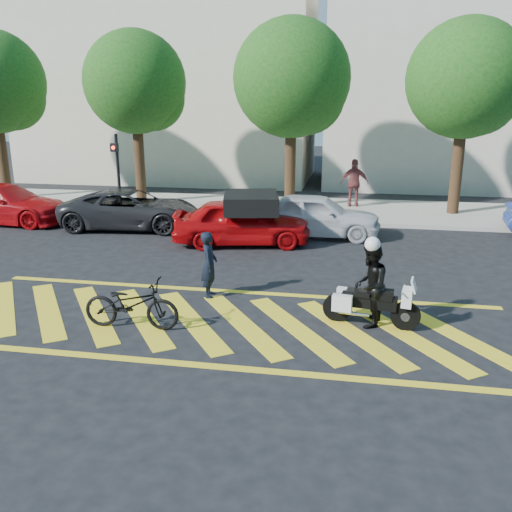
% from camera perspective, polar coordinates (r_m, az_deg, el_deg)
% --- Properties ---
extents(ground, '(90.00, 90.00, 0.00)m').
position_cam_1_polar(ground, '(11.38, -3.86, -7.00)').
color(ground, black).
rests_on(ground, ground).
extents(sidewalk, '(60.00, 5.00, 0.15)m').
position_cam_1_polar(sidewalk, '(22.72, 3.53, 4.97)').
color(sidewalk, '#9E998E').
rests_on(sidewalk, ground).
extents(crosswalk, '(12.33, 4.00, 0.01)m').
position_cam_1_polar(crosswalk, '(11.39, -4.05, -6.96)').
color(crosswalk, yellow).
rests_on(crosswalk, ground).
extents(building_left, '(16.00, 8.00, 10.00)m').
position_cam_1_polar(building_left, '(32.90, -8.87, 16.90)').
color(building_left, beige).
rests_on(building_left, ground).
extents(building_right, '(16.00, 8.00, 11.00)m').
position_cam_1_polar(building_right, '(31.80, 22.94, 16.80)').
color(building_right, beige).
rests_on(building_right, ground).
extents(tree_left, '(4.20, 4.20, 7.26)m').
position_cam_1_polar(tree_left, '(23.96, -12.25, 17.06)').
color(tree_left, black).
rests_on(tree_left, ground).
extents(tree_center, '(4.60, 4.60, 7.56)m').
position_cam_1_polar(tree_center, '(22.35, 4.13, 17.73)').
color(tree_center, black).
rests_on(tree_center, ground).
extents(tree_right, '(4.40, 4.40, 7.41)m').
position_cam_1_polar(tree_right, '(22.57, 21.50, 16.56)').
color(tree_right, black).
rests_on(tree_right, ground).
extents(signal_pole, '(0.28, 0.43, 3.20)m').
position_cam_1_polar(signal_pole, '(22.02, -14.39, 9.01)').
color(signal_pole, black).
rests_on(signal_pole, ground).
extents(officer_bike, '(0.46, 0.62, 1.56)m').
position_cam_1_polar(officer_bike, '(12.63, -4.95, -0.89)').
color(officer_bike, black).
rests_on(officer_bike, ground).
extents(bicycle, '(1.98, 0.75, 1.03)m').
position_cam_1_polar(bicycle, '(11.20, -12.98, -4.95)').
color(bicycle, black).
rests_on(bicycle, ground).
extents(police_motorcycle, '(1.97, 0.75, 0.87)m').
position_cam_1_polar(police_motorcycle, '(11.31, 11.87, -4.88)').
color(police_motorcycle, black).
rests_on(police_motorcycle, ground).
extents(officer_moto, '(0.78, 0.94, 1.73)m').
position_cam_1_polar(officer_moto, '(11.18, 11.92, -3.03)').
color(officer_moto, black).
rests_on(officer_moto, ground).
extents(red_convertible, '(4.59, 2.56, 1.48)m').
position_cam_1_polar(red_convertible, '(17.21, -1.53, 3.63)').
color(red_convertible, '#B0080B').
rests_on(red_convertible, ground).
extents(parked_left, '(5.00, 2.09, 1.44)m').
position_cam_1_polar(parked_left, '(22.38, -24.97, 5.00)').
color(parked_left, '#BB0B10').
rests_on(parked_left, ground).
extents(parked_mid_left, '(5.16, 2.73, 1.38)m').
position_cam_1_polar(parked_mid_left, '(19.92, -12.94, 4.81)').
color(parked_mid_left, black).
rests_on(parked_mid_left, ground).
extents(parked_mid_right, '(4.32, 1.77, 1.46)m').
position_cam_1_polar(parked_mid_right, '(18.36, 6.31, 4.31)').
color(parked_mid_right, silver).
rests_on(parked_mid_right, ground).
extents(pedestrian_right, '(1.17, 0.52, 1.97)m').
position_cam_1_polar(pedestrian_right, '(23.06, 10.32, 7.58)').
color(pedestrian_right, brown).
rests_on(pedestrian_right, sidewalk).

